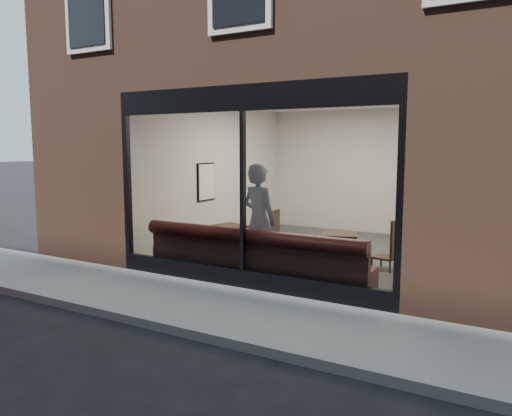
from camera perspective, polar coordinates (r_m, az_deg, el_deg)
The scene contains 21 objects.
ground at distance 6.55m, azimuth -11.11°, elevation -13.31°, with size 120.00×120.00×0.00m, color black.
sidewalk_near at distance 7.28m, azimuth -5.85°, elevation -11.02°, with size 40.00×2.00×0.01m, color gray.
kerb_near at distance 6.49m, azimuth -11.42°, elevation -12.94°, with size 40.00×0.10×0.12m, color gray.
host_building_pier_left at distance 14.84m, azimuth -1.90°, elevation 4.58°, with size 2.50×12.00×3.20m, color brown.
host_building_backfill at distance 16.13m, azimuth 15.34°, elevation 4.54°, with size 5.00×6.00×3.20m, color brown.
cafe_floor at distance 10.67m, azimuth 6.84°, elevation -5.07°, with size 6.00×6.00×0.00m, color #2D2D30.
cafe_ceiling at distance 10.46m, azimuth 7.10°, elevation 12.15°, with size 6.00×6.00×0.00m, color white.
cafe_wall_back at distance 13.25m, azimuth 12.04°, elevation 4.11°, with size 5.00×5.00×0.00m, color silver.
cafe_wall_left at distance 11.64m, azimuth -4.41°, elevation 3.84°, with size 6.00×6.00×0.00m, color silver.
cafe_wall_right at distance 9.75m, azimuth 20.58°, elevation 2.75°, with size 6.00×6.00×0.00m, color silver.
storefront_kick at distance 8.08m, azimuth -1.47°, elevation -8.08°, with size 5.00×0.10×0.30m, color black.
storefront_header at distance 7.82m, azimuth -1.54°, elevation 12.49°, with size 5.00×0.10×0.40m, color black.
storefront_mullion at distance 7.83m, azimuth -1.51°, elevation 1.86°, with size 0.06×0.10×2.50m, color black.
storefront_glass at distance 7.80m, azimuth -1.62°, elevation 1.84°, with size 4.80×4.80×0.00m, color white.
banquette at distance 8.39m, azimuth -0.04°, elevation -6.96°, with size 4.00×0.55×0.45m, color #371414.
person at distance 8.52m, azimuth 0.38°, elevation -1.51°, with size 0.72×0.47×1.98m, color #91A5BC.
cafe_table_left at distance 9.50m, azimuth -3.14°, elevation -2.13°, with size 0.62×0.62×0.04m, color black.
cafe_table_right at distance 8.78m, azimuth 9.57°, elevation -3.00°, with size 0.59×0.59×0.04m, color black.
cafe_chair_left at distance 10.49m, azimuth 1.19°, elevation -4.00°, with size 0.42×0.42×0.04m, color black.
cafe_chair_right at distance 9.45m, azimuth 14.59°, elevation -5.49°, with size 0.39×0.39×0.04m, color black.
wall_poster at distance 11.23m, azimuth -5.65°, elevation 3.00°, with size 0.02×0.59×0.79m, color white.
Camera 1 is at (4.06, -4.60, 2.28)m, focal length 35.00 mm.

